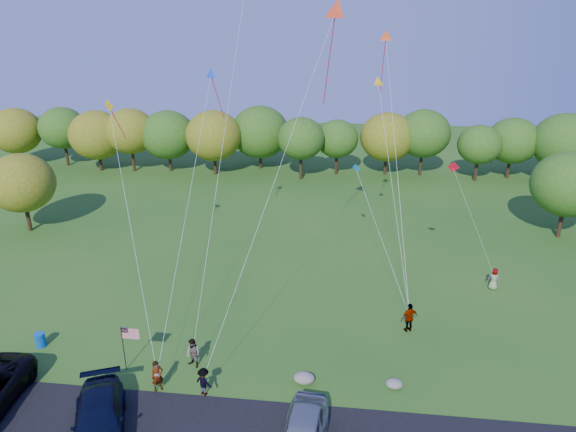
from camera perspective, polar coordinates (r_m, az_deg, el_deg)
name	(u,v)px	position (r m, az deg, el deg)	size (l,w,h in m)	color
ground	(227,385)	(28.07, -6.75, -18.14)	(140.00, 140.00, 0.00)	#255D1A
treeline	(281,138)	(59.25, -0.80, 8.69)	(76.90, 27.67, 8.25)	#3A2915
minivan_navy	(99,420)	(26.22, -20.26, -20.48)	(2.23, 5.48, 1.59)	black
flyer_a	(157,376)	(27.82, -14.31, -16.87)	(0.63, 0.42, 1.74)	#4C4C59
flyer_b	(193,353)	(29.00, -10.49, -14.78)	(0.83, 0.64, 1.70)	#4C4C59
flyer_c	(204,382)	(27.21, -9.35, -17.71)	(0.98, 0.56, 1.52)	#4C4C59
flyer_d	(410,318)	(32.13, 13.36, -10.92)	(1.09, 0.45, 1.86)	#4C4C59
flyer_e	(494,279)	(38.49, 21.91, -6.51)	(0.77, 0.50, 1.58)	#4C4C59
trash_barrel	(40,340)	(33.45, -25.82, -12.29)	(0.58, 0.58, 0.86)	#0B50B3
flag_assembly	(128,338)	(28.89, -17.40, -12.82)	(0.99, 0.64, 2.68)	black
boulder_near	(304,378)	(27.88, 1.80, -17.56)	(1.10, 0.86, 0.55)	gray
boulder_far	(394,384)	(28.14, 11.71, -17.78)	(0.86, 0.72, 0.45)	gray
kites_aloft	(308,26)	(33.89, 2.21, 20.36)	(21.76, 9.81, 17.21)	#EE3F1A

